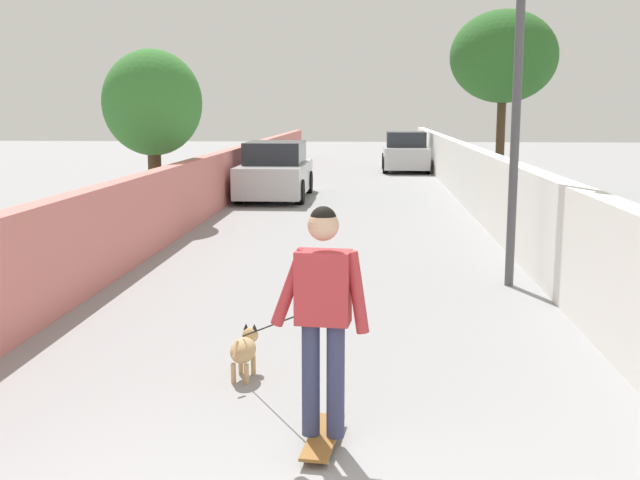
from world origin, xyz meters
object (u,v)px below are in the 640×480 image
at_px(tree_left_mid, 152,104).
at_px(person_skateboarder, 323,304).
at_px(dog, 245,349).
at_px(car_near, 275,172).
at_px(skateboard, 323,437).
at_px(tree_right_near, 504,57).
at_px(car_far, 405,153).
at_px(lamp_post, 519,47).

bearing_deg(tree_left_mid, person_skateboarder, -158.45).
distance_m(dog, car_near, 14.20).
relative_size(person_skateboarder, car_near, 0.39).
xyz_separation_m(skateboard, person_skateboarder, (-0.00, 0.00, 1.00)).
distance_m(skateboard, dog, 1.61).
height_order(tree_right_near, car_near, tree_right_near).
xyz_separation_m(tree_right_near, car_near, (-1.61, 6.30, -3.14)).
distance_m(tree_right_near, car_far, 8.85).
xyz_separation_m(lamp_post, skateboard, (-5.27, 2.25, -3.15)).
xyz_separation_m(dog, car_far, (23.65, -2.45, 0.44)).
bearing_deg(person_skateboarder, car_near, 8.43).
xyz_separation_m(tree_right_near, lamp_post, (-11.82, 1.76, -0.64)).
relative_size(tree_left_mid, car_near, 0.86).
distance_m(car_near, car_far, 10.32).
height_order(tree_right_near, skateboard, tree_right_near).
relative_size(tree_left_mid, car_far, 0.97).
bearing_deg(tree_right_near, lamp_post, 171.54).
height_order(tree_right_near, tree_left_mid, tree_right_near).
distance_m(lamp_post, car_far, 19.92).
xyz_separation_m(skateboard, car_far, (25.03, -1.65, 0.65)).
bearing_deg(car_far, lamp_post, -178.26).
height_order(lamp_post, skateboard, lamp_post).
bearing_deg(lamp_post, car_far, 1.74).
bearing_deg(person_skateboarder, car_far, -3.77).
relative_size(person_skateboarder, car_far, 0.44).
bearing_deg(lamp_post, dog, 141.96).
xyz_separation_m(tree_right_near, skateboard, (-17.09, 4.01, -3.79)).
bearing_deg(skateboard, lamp_post, -23.10).
bearing_deg(dog, car_far, -5.91).
xyz_separation_m(tree_right_near, person_skateboarder, (-17.09, 4.01, -2.79)).
bearing_deg(person_skateboarder, skateboard, -9.46).
bearing_deg(car_far, tree_left_mid, 156.60).
xyz_separation_m(lamp_post, car_near, (10.21, 4.54, -2.50)).
relative_size(lamp_post, dog, 2.85).
distance_m(tree_right_near, tree_left_mid, 10.40).
bearing_deg(skateboard, dog, 30.18).
xyz_separation_m(tree_right_near, car_far, (7.93, 2.36, -3.14)).
distance_m(lamp_post, car_near, 11.45).
bearing_deg(dog, skateboard, -149.82).
bearing_deg(car_far, person_skateboarder, 176.23).
height_order(tree_left_mid, car_near, tree_left_mid).
bearing_deg(lamp_post, tree_right_near, -8.46).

